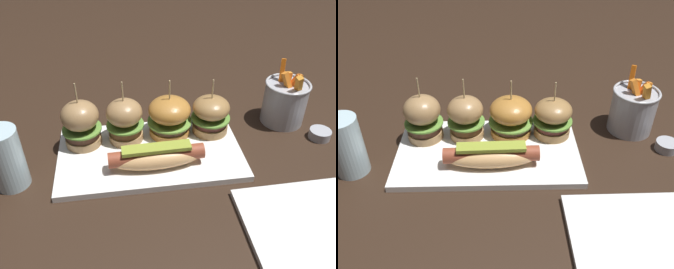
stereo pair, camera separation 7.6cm
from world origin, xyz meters
TOP-DOWN VIEW (x-y plane):
  - ground_plane at (0.00, 0.00)m, footprint 3.00×3.00m
  - platter_main at (0.00, 0.00)m, footprint 0.39×0.22m
  - hot_dog at (0.01, -0.05)m, footprint 0.20×0.06m
  - slider_far_left at (-0.14, 0.05)m, footprint 0.09×0.09m
  - slider_center_left at (-0.05, 0.05)m, footprint 0.08×0.08m
  - slider_center_right at (0.05, 0.06)m, footprint 0.10×0.10m
  - slider_far_right at (0.15, 0.06)m, footprint 0.09×0.09m
  - fries_bucket at (0.34, 0.09)m, footprint 0.11×0.11m
  - sauce_ramekin at (0.40, 0.01)m, footprint 0.05×0.05m
  - side_plate at (0.25, -0.25)m, footprint 0.22×0.22m
  - water_glass at (-0.28, -0.04)m, footprint 0.07×0.07m

SIDE VIEW (x-z plane):
  - ground_plane at x=0.00m, z-range 0.00..0.00m
  - side_plate at x=0.25m, z-range 0.00..0.01m
  - platter_main at x=0.00m, z-range 0.00..0.01m
  - sauce_ramekin at x=0.40m, z-range 0.00..0.02m
  - hot_dog at x=0.01m, z-range 0.01..0.06m
  - fries_bucket at x=0.34m, z-range -0.02..0.13m
  - slider_far_right at x=0.15m, z-range -0.01..0.12m
  - slider_center_right at x=0.05m, z-range -0.01..0.13m
  - water_glass at x=-0.28m, z-range 0.00..0.13m
  - slider_center_left at x=-0.05m, z-range -0.01..0.14m
  - slider_far_left at x=-0.14m, z-range -0.01..0.14m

